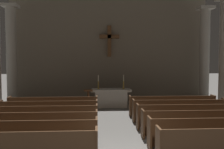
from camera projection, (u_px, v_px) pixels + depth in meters
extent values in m
cube|color=brown|center=(12.00, 142.00, 6.03)|extent=(3.93, 0.05, 0.50)
cube|color=brown|center=(97.00, 147.00, 6.37)|extent=(0.06, 0.50, 0.95)
cube|color=brown|center=(28.00, 137.00, 7.38)|extent=(3.93, 0.40, 0.05)
cube|color=brown|center=(25.00, 129.00, 7.14)|extent=(3.93, 0.05, 0.50)
cube|color=brown|center=(29.00, 142.00, 7.57)|extent=(3.93, 0.04, 0.40)
cube|color=brown|center=(97.00, 134.00, 7.47)|extent=(0.06, 0.50, 0.95)
cube|color=brown|center=(37.00, 126.00, 8.49)|extent=(3.93, 0.40, 0.05)
cube|color=brown|center=(35.00, 120.00, 8.25)|extent=(3.93, 0.05, 0.50)
cube|color=brown|center=(38.00, 132.00, 8.68)|extent=(3.93, 0.04, 0.40)
cube|color=brown|center=(97.00, 124.00, 8.58)|extent=(0.06, 0.50, 0.95)
cube|color=brown|center=(44.00, 119.00, 9.60)|extent=(3.93, 0.40, 0.05)
cube|color=brown|center=(42.00, 113.00, 9.36)|extent=(3.93, 0.05, 0.50)
cube|color=brown|center=(45.00, 123.00, 9.79)|extent=(3.93, 0.04, 0.40)
cube|color=brown|center=(97.00, 117.00, 9.69)|extent=(0.06, 0.50, 0.95)
cube|color=brown|center=(49.00, 113.00, 10.70)|extent=(3.93, 0.40, 0.05)
cube|color=brown|center=(48.00, 107.00, 10.46)|extent=(3.93, 0.05, 0.50)
cube|color=brown|center=(50.00, 117.00, 10.90)|extent=(3.93, 0.04, 0.40)
cube|color=brown|center=(97.00, 111.00, 10.80)|extent=(0.06, 0.50, 0.95)
cube|color=brown|center=(0.00, 112.00, 10.57)|extent=(0.06, 0.50, 0.95)
cube|color=brown|center=(54.00, 108.00, 11.81)|extent=(3.93, 0.40, 0.05)
cube|color=brown|center=(53.00, 102.00, 11.57)|extent=(3.93, 0.05, 0.50)
cube|color=brown|center=(54.00, 112.00, 12.01)|extent=(3.93, 0.04, 0.40)
cube|color=brown|center=(97.00, 106.00, 11.91)|extent=(0.06, 0.50, 0.95)
cube|color=brown|center=(10.00, 107.00, 11.67)|extent=(0.06, 0.50, 0.95)
cube|color=brown|center=(158.00, 146.00, 6.46)|extent=(0.06, 0.50, 0.95)
cube|color=brown|center=(215.00, 133.00, 7.70)|extent=(3.93, 0.40, 0.05)
cube|color=brown|center=(218.00, 126.00, 7.46)|extent=(3.93, 0.05, 0.50)
cube|color=brown|center=(212.00, 139.00, 7.90)|extent=(3.93, 0.04, 0.40)
cube|color=brown|center=(149.00, 133.00, 7.56)|extent=(0.06, 0.50, 0.95)
cube|color=brown|center=(200.00, 124.00, 8.81)|extent=(3.93, 0.40, 0.05)
cube|color=brown|center=(203.00, 118.00, 8.57)|extent=(3.93, 0.05, 0.50)
cube|color=brown|center=(198.00, 129.00, 9.00)|extent=(3.93, 0.04, 0.40)
cube|color=brown|center=(143.00, 124.00, 8.67)|extent=(0.06, 0.50, 0.95)
cube|color=brown|center=(188.00, 117.00, 9.92)|extent=(3.93, 0.40, 0.05)
cube|color=brown|center=(191.00, 111.00, 9.68)|extent=(3.93, 0.05, 0.50)
cube|color=brown|center=(187.00, 121.00, 10.11)|extent=(3.93, 0.04, 0.40)
cube|color=brown|center=(138.00, 116.00, 9.78)|extent=(0.06, 0.50, 0.95)
cube|color=brown|center=(179.00, 111.00, 11.03)|extent=(3.93, 0.40, 0.05)
cube|color=brown|center=(181.00, 106.00, 10.79)|extent=(3.93, 0.05, 0.50)
cube|color=brown|center=(178.00, 115.00, 11.22)|extent=(3.93, 0.04, 0.40)
cube|color=brown|center=(133.00, 110.00, 10.89)|extent=(0.06, 0.50, 0.95)
cube|color=brown|center=(224.00, 109.00, 11.12)|extent=(0.06, 0.50, 0.95)
cube|color=brown|center=(172.00, 106.00, 12.13)|extent=(3.93, 0.40, 0.05)
cube|color=brown|center=(173.00, 101.00, 11.89)|extent=(3.93, 0.05, 0.50)
cube|color=brown|center=(171.00, 110.00, 12.33)|extent=(3.93, 0.04, 0.40)
cube|color=brown|center=(130.00, 106.00, 12.00)|extent=(0.06, 0.50, 0.95)
cube|color=brown|center=(213.00, 105.00, 12.23)|extent=(0.06, 0.50, 0.95)
cube|color=#9E998E|center=(224.00, 110.00, 12.98)|extent=(0.82, 0.82, 0.20)
cube|color=#9E998E|center=(13.00, 103.00, 14.80)|extent=(0.82, 0.82, 0.20)
cylinder|color=#9E998E|center=(12.00, 57.00, 14.64)|extent=(0.58, 0.58, 5.61)
cube|color=#9E998E|center=(10.00, 6.00, 14.46)|extent=(0.88, 0.88, 0.16)
cube|color=#9E998E|center=(203.00, 101.00, 15.46)|extent=(0.82, 0.82, 0.20)
cylinder|color=#9E998E|center=(204.00, 57.00, 15.29)|extent=(0.58, 0.58, 5.61)
cube|color=#9E998E|center=(205.00, 8.00, 15.12)|extent=(0.88, 0.88, 0.16)
cube|color=#BCB7AD|center=(111.00, 99.00, 14.20)|extent=(1.76, 0.72, 0.88)
cube|color=#BCB7AD|center=(111.00, 90.00, 14.17)|extent=(2.20, 0.90, 0.12)
cube|color=silver|center=(111.00, 89.00, 14.17)|extent=(2.09, 0.86, 0.01)
cylinder|color=#B79338|center=(98.00, 89.00, 14.12)|extent=(0.16, 0.16, 0.02)
cylinder|color=#B79338|center=(98.00, 85.00, 14.11)|extent=(0.07, 0.07, 0.43)
cylinder|color=silver|center=(98.00, 78.00, 14.09)|extent=(0.04, 0.04, 0.35)
cylinder|color=#B79338|center=(124.00, 89.00, 14.20)|extent=(0.16, 0.16, 0.02)
cylinder|color=#B79338|center=(124.00, 85.00, 14.19)|extent=(0.07, 0.07, 0.43)
cylinder|color=silver|center=(124.00, 78.00, 14.17)|extent=(0.04, 0.04, 0.35)
cube|color=#706656|center=(109.00, 47.00, 16.17)|extent=(12.26, 0.25, 6.86)
cube|color=brown|center=(109.00, 41.00, 15.91)|extent=(0.23, 0.23, 1.92)
cube|color=brown|center=(109.00, 37.00, 15.89)|extent=(1.23, 0.23, 0.23)
cylinder|color=brown|center=(88.00, 111.00, 12.96)|extent=(0.36, 0.36, 0.04)
cylinder|color=brown|center=(88.00, 101.00, 12.93)|extent=(0.10, 0.10, 1.05)
cube|color=brown|center=(88.00, 90.00, 12.89)|extent=(0.44, 0.31, 0.15)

